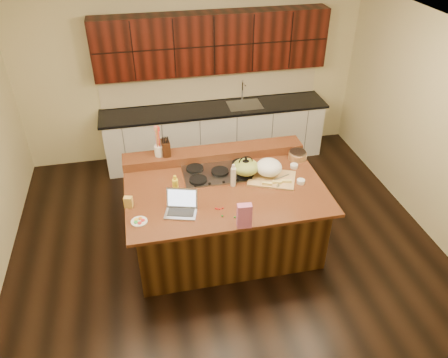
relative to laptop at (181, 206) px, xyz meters
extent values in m
cube|color=black|center=(0.57, 0.35, -0.99)|extent=(5.50, 5.00, 0.01)
cube|color=silver|center=(0.57, 0.35, 1.72)|extent=(5.50, 5.00, 0.01)
cube|color=beige|center=(0.57, 2.86, 0.37)|extent=(5.50, 0.01, 2.70)
cube|color=beige|center=(0.57, -2.15, 0.37)|extent=(5.50, 0.01, 2.70)
cube|color=beige|center=(3.33, 0.35, 0.37)|extent=(0.01, 5.00, 2.70)
cube|color=black|center=(0.57, 0.35, -0.54)|extent=(2.22, 1.42, 0.88)
cube|color=black|center=(0.57, 0.35, -0.08)|extent=(2.40, 1.60, 0.04)
cube|color=black|center=(0.57, 1.05, 0.00)|extent=(2.40, 0.30, 0.12)
cube|color=gray|center=(0.57, 0.65, -0.06)|extent=(0.92, 0.52, 0.02)
cylinder|color=black|center=(0.27, 0.78, -0.04)|extent=(0.22, 0.22, 0.03)
cylinder|color=black|center=(0.87, 0.78, -0.04)|extent=(0.22, 0.22, 0.03)
cylinder|color=black|center=(0.27, 0.52, -0.04)|extent=(0.22, 0.22, 0.03)
cylinder|color=black|center=(0.87, 0.52, -0.04)|extent=(0.22, 0.22, 0.03)
cylinder|color=black|center=(0.57, 0.65, -0.04)|extent=(0.22, 0.22, 0.03)
cube|color=silver|center=(0.87, 2.52, -0.53)|extent=(3.60, 0.62, 0.90)
cube|color=black|center=(0.87, 2.52, -0.06)|extent=(3.70, 0.66, 0.04)
cube|color=gray|center=(1.37, 2.52, -0.05)|extent=(0.55, 0.42, 0.01)
cylinder|color=gray|center=(1.37, 2.70, 0.14)|extent=(0.02, 0.02, 0.36)
cube|color=black|center=(0.87, 2.67, 0.97)|extent=(3.60, 0.34, 0.90)
cube|color=beige|center=(0.87, 2.83, 0.22)|extent=(3.60, 0.03, 0.50)
ellipsoid|color=black|center=(0.87, 0.52, 0.07)|extent=(0.25, 0.25, 0.18)
ellipsoid|color=olive|center=(0.87, 0.52, 0.07)|extent=(0.41, 0.41, 0.18)
cube|color=#B7B7BC|center=(-0.02, -0.05, -0.06)|extent=(0.40, 0.33, 0.02)
cube|color=black|center=(-0.02, -0.05, -0.05)|extent=(0.32, 0.22, 0.00)
cube|color=#B7B7BC|center=(0.02, 0.06, 0.07)|extent=(0.35, 0.17, 0.22)
cube|color=silver|center=(0.02, 0.06, 0.07)|extent=(0.32, 0.14, 0.19)
cylinder|color=yellow|center=(-0.03, 0.23, 0.07)|extent=(0.08, 0.08, 0.27)
cylinder|color=silver|center=(0.68, 0.36, 0.06)|extent=(0.07, 0.07, 0.25)
cube|color=tan|center=(1.18, 0.39, -0.05)|extent=(0.68, 0.60, 0.03)
ellipsoid|color=white|center=(1.16, 0.47, 0.06)|extent=(0.33, 0.33, 0.20)
cube|color=#EDD872|center=(1.07, 0.25, -0.02)|extent=(0.12, 0.03, 0.03)
cube|color=#EDD872|center=(1.20, 0.25, -0.02)|extent=(0.12, 0.03, 0.03)
cube|color=#EDD872|center=(1.32, 0.25, -0.02)|extent=(0.12, 0.03, 0.03)
cylinder|color=gray|center=(1.30, 0.36, -0.03)|extent=(0.22, 0.09, 0.01)
cylinder|color=white|center=(1.50, 0.23, -0.04)|extent=(0.11, 0.11, 0.04)
cylinder|color=white|center=(1.54, 0.59, -0.04)|extent=(0.11, 0.11, 0.04)
cylinder|color=white|center=(1.72, 0.75, -0.04)|extent=(0.11, 0.11, 0.04)
cylinder|color=#996B3F|center=(1.65, 0.78, -0.02)|extent=(0.25, 0.25, 0.09)
cone|color=silver|center=(1.20, 0.20, -0.03)|extent=(0.09, 0.09, 0.07)
cube|color=#CE6196|center=(0.62, -0.41, 0.08)|extent=(0.16, 0.09, 0.29)
cylinder|color=white|center=(-0.48, -0.10, -0.06)|extent=(0.24, 0.24, 0.01)
cube|color=gold|center=(-0.58, 0.20, 0.00)|extent=(0.11, 0.09, 0.13)
cylinder|color=white|center=(-0.14, 1.05, 0.13)|extent=(0.13, 0.13, 0.14)
cube|color=black|center=(-0.06, 1.05, 0.16)|extent=(0.11, 0.17, 0.20)
ellipsoid|color=red|center=(0.46, -0.07, -0.06)|extent=(0.02, 0.02, 0.02)
ellipsoid|color=#198C26|center=(0.56, -0.25, -0.06)|extent=(0.02, 0.02, 0.02)
ellipsoid|color=red|center=(0.40, -0.07, -0.06)|extent=(0.02, 0.02, 0.02)
ellipsoid|color=#198C26|center=(0.43, -0.20, -0.06)|extent=(0.02, 0.02, 0.02)
ellipsoid|color=red|center=(0.38, -0.05, -0.06)|extent=(0.02, 0.02, 0.02)
ellipsoid|color=#198C26|center=(0.63, -0.22, -0.06)|extent=(0.02, 0.02, 0.02)
ellipsoid|color=red|center=(0.43, -0.08, -0.06)|extent=(0.02, 0.02, 0.02)
ellipsoid|color=#198C26|center=(0.66, -0.18, -0.06)|extent=(0.02, 0.02, 0.02)
ellipsoid|color=red|center=(0.77, -0.12, -0.06)|extent=(0.02, 0.02, 0.02)
camera|label=1|loc=(-0.34, -3.86, 3.00)|focal=35.00mm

